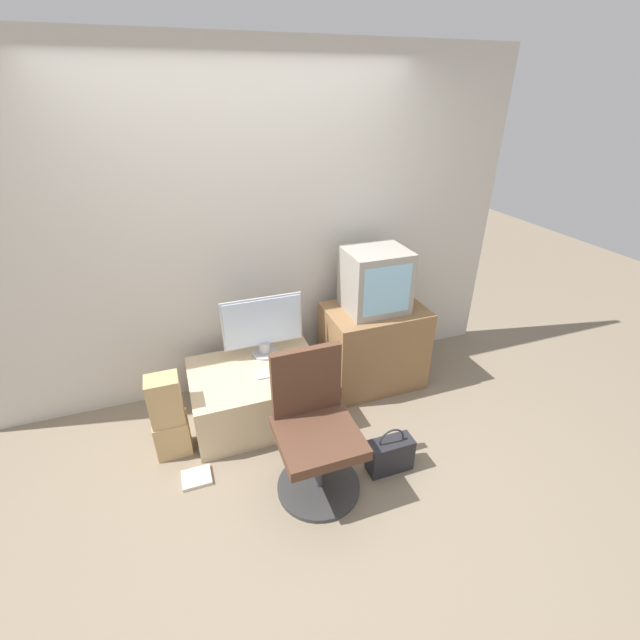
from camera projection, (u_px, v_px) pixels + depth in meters
The scene contains 13 objects.
ground_plane at pixel (306, 487), 2.78m from camera, with size 12.00×12.00×0.00m, color #7F705B.
wall_back at pixel (249, 235), 3.26m from camera, with size 4.40×0.05×2.60m.
desk at pixel (258, 393), 3.31m from camera, with size 0.98×0.74×0.42m.
side_stand at pixel (373, 346), 3.64m from camera, with size 0.80×0.55×0.71m.
main_monitor at pixel (263, 326), 3.29m from camera, with size 0.62×0.20×0.50m.
keyboard at pixel (278, 371), 3.19m from camera, with size 0.33×0.11×0.01m.
mouse at pixel (310, 366), 3.23m from camera, with size 0.06×0.04×0.03m.
crt_tv at pixel (375, 280), 3.35m from camera, with size 0.48×0.41×0.50m.
office_chair at pixel (315, 434), 2.64m from camera, with size 0.53×0.53×0.94m.
cardboard_box_lower at pixel (173, 435), 3.00m from camera, with size 0.23×0.19×0.28m.
cardboard_box_upper at pixel (165, 400), 2.85m from camera, with size 0.21×0.17×0.35m.
handbag at pixel (390, 454), 2.87m from camera, with size 0.31×0.13×0.35m.
book at pixel (197, 478), 2.84m from camera, with size 0.19×0.17×0.02m.
Camera 1 is at (-0.57, -1.84, 2.29)m, focal length 24.00 mm.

